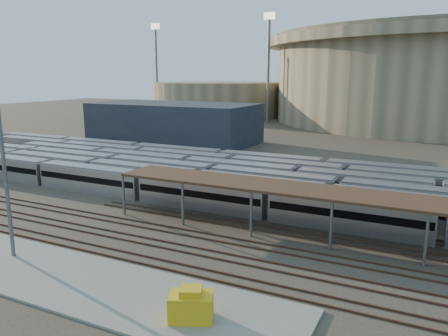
% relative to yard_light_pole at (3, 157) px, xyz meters
% --- Properties ---
extents(ground, '(420.00, 420.00, 0.00)m').
position_rel_yard_light_pole_xyz_m(ground, '(9.08, 13.91, -9.82)').
color(ground, '#383026').
rests_on(ground, ground).
extents(apron, '(50.00, 9.00, 0.20)m').
position_rel_yard_light_pole_xyz_m(apron, '(4.08, -1.09, -9.72)').
color(apron, gray).
rests_on(apron, ground).
extents(subway_trains, '(129.22, 23.90, 3.60)m').
position_rel_yard_light_pole_xyz_m(subway_trains, '(8.51, 32.41, -8.02)').
color(subway_trains, '#B9B9BE').
rests_on(subway_trains, ground).
extents(inspection_shed, '(60.30, 6.00, 5.30)m').
position_rel_yard_light_pole_xyz_m(inspection_shed, '(31.08, 17.91, -4.84)').
color(inspection_shed, slate).
rests_on(inspection_shed, ground).
extents(empty_tracks, '(170.00, 9.62, 0.18)m').
position_rel_yard_light_pole_xyz_m(empty_tracks, '(9.08, 8.91, -9.73)').
color(empty_tracks, '#4C3323').
rests_on(empty_tracks, ground).
extents(stadium, '(124.00, 124.00, 32.50)m').
position_rel_yard_light_pole_xyz_m(stadium, '(34.08, 153.91, 6.65)').
color(stadium, gray).
rests_on(stadium, ground).
extents(secondary_arena, '(56.00, 56.00, 14.00)m').
position_rel_yard_light_pole_xyz_m(secondary_arena, '(-50.92, 143.91, -2.82)').
color(secondary_arena, gray).
rests_on(secondary_arena, ground).
extents(service_building, '(42.00, 20.00, 10.00)m').
position_rel_yard_light_pole_xyz_m(service_building, '(-25.92, 68.91, -4.82)').
color(service_building, '#1E232D').
rests_on(service_building, ground).
extents(floodlight_0, '(4.00, 1.00, 38.40)m').
position_rel_yard_light_pole_xyz_m(floodlight_0, '(-20.92, 123.91, 10.82)').
color(floodlight_0, slate).
rests_on(floodlight_0, ground).
extents(floodlight_1, '(4.00, 1.00, 38.40)m').
position_rel_yard_light_pole_xyz_m(floodlight_1, '(-75.92, 133.91, 10.82)').
color(floodlight_1, slate).
rests_on(floodlight_1, ground).
extents(floodlight_3, '(4.00, 1.00, 38.40)m').
position_rel_yard_light_pole_xyz_m(floodlight_3, '(-0.92, 173.91, 10.82)').
color(floodlight_3, slate).
rests_on(floodlight_3, ground).
extents(yard_light_pole, '(0.80, 0.36, 19.08)m').
position_rel_yard_light_pole_xyz_m(yard_light_pole, '(0.00, 0.00, 0.00)').
color(yard_light_pole, slate).
rests_on(yard_light_pole, apron).
extents(yellow_equipment, '(3.60, 3.01, 1.93)m').
position_rel_yard_light_pole_xyz_m(yellow_equipment, '(20.94, -2.11, -8.66)').
color(yellow_equipment, gold).
rests_on(yellow_equipment, apron).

